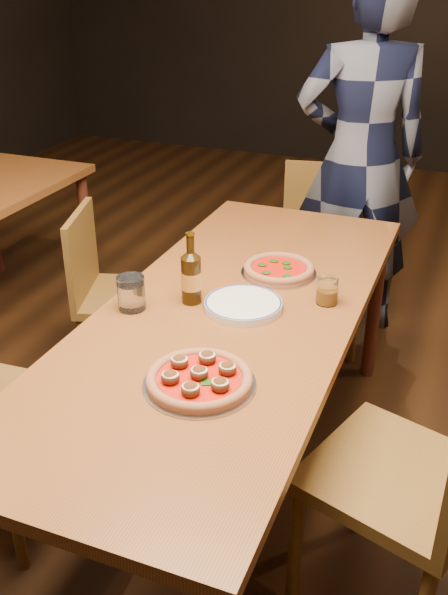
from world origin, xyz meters
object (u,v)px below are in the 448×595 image
at_px(beer_bottle, 191,278).
at_px(chair_end, 321,258).
at_px(chair_main_e, 398,474).
at_px(plate_stack, 243,305).
at_px(pizza_margherita, 279,269).
at_px(diner, 361,159).
at_px(water_glass, 131,293).
at_px(table_main, 230,329).
at_px(pizza_meatball, 199,379).
at_px(amber_glass, 327,291).
at_px(chair_main_sw, 126,295).

bearing_deg(beer_bottle, chair_end, 81.77).
bearing_deg(chair_main_e, plate_stack, -99.79).
bearing_deg(pizza_margherita, diner, 86.41).
height_order(chair_end, water_glass, chair_end).
xyz_separation_m(table_main, pizza_meatball, (0.08, -0.42, 0.09)).
bearing_deg(chair_end, pizza_margherita, -98.45).
xyz_separation_m(chair_main_e, pizza_margherita, (-0.55, 0.60, 0.28)).
height_order(table_main, pizza_meatball, pizza_meatball).
height_order(amber_glass, diner, diner).
bearing_deg(pizza_margherita, chair_end, 92.37).
bearing_deg(plate_stack, pizza_meatball, -84.89).
relative_size(chair_main_e, beer_bottle, 4.11).
relative_size(table_main, beer_bottle, 8.36).
height_order(plate_stack, amber_glass, amber_glass).
distance_m(table_main, pizza_margherita, 0.34).
xyz_separation_m(chair_main_sw, plate_stack, (0.73, -0.49, 0.34)).
xyz_separation_m(table_main, diner, (0.13, 1.41, 0.22)).
bearing_deg(chair_main_e, table_main, -96.22).
xyz_separation_m(chair_main_sw, pizza_margherita, (0.76, -0.19, 0.34)).
bearing_deg(pizza_meatball, amber_glass, 70.98).
bearing_deg(beer_bottle, pizza_meatball, -63.48).
bearing_deg(diner, beer_bottle, 55.72).
relative_size(water_glass, amber_glass, 1.25).
height_order(chair_main_sw, beer_bottle, beer_bottle).
bearing_deg(pizza_margherita, pizza_meatball, -89.05).
height_order(pizza_margherita, amber_glass, amber_glass).
xyz_separation_m(beer_bottle, water_glass, (-0.16, -0.11, -0.03)).
bearing_deg(chair_main_e, chair_main_sw, -103.17).
xyz_separation_m(chair_main_sw, water_glass, (0.39, -0.62, 0.38)).
relative_size(table_main, pizza_meatball, 6.55).
distance_m(table_main, beer_bottle, 0.21).
xyz_separation_m(chair_main_e, diner, (-0.48, 1.69, 0.41)).
xyz_separation_m(chair_main_sw, pizza_meatball, (0.77, -0.94, 0.35)).
distance_m(chair_main_e, beer_bottle, 0.87).
xyz_separation_m(pizza_meatball, pizza_margherita, (-0.01, 0.75, -0.00)).
distance_m(plate_stack, diner, 1.40).
bearing_deg(water_glass, amber_glass, 25.03).
xyz_separation_m(water_glass, diner, (0.43, 1.52, 0.09)).
relative_size(table_main, water_glass, 17.78).
relative_size(chair_main_sw, chair_end, 0.93).
relative_size(chair_main_e, pizza_margherita, 3.60).
xyz_separation_m(plate_stack, beer_bottle, (-0.18, -0.02, 0.07)).
distance_m(chair_main_sw, pizza_meatball, 1.26).
xyz_separation_m(chair_main_e, pizza_meatball, (-0.53, -0.15, 0.28)).
bearing_deg(chair_main_e, pizza_margherita, -119.60).
relative_size(pizza_meatball, plate_stack, 1.20).
distance_m(chair_end, diner, 0.51).
xyz_separation_m(pizza_margherita, amber_glass, (0.22, -0.16, 0.03)).
height_order(pizza_meatball, diner, diner).
xyz_separation_m(plate_stack, water_glass, (-0.34, -0.13, 0.04)).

